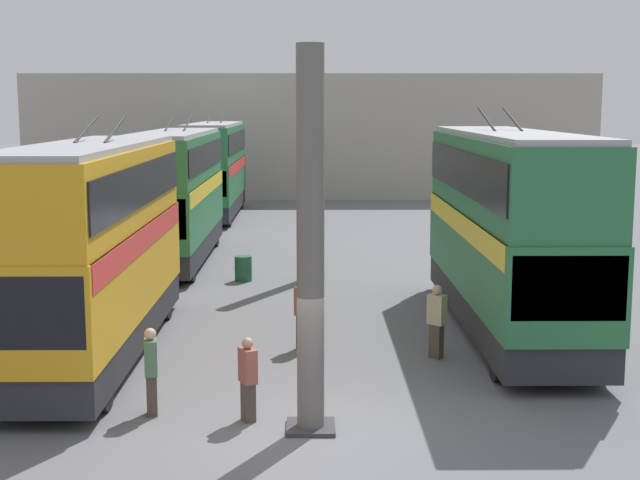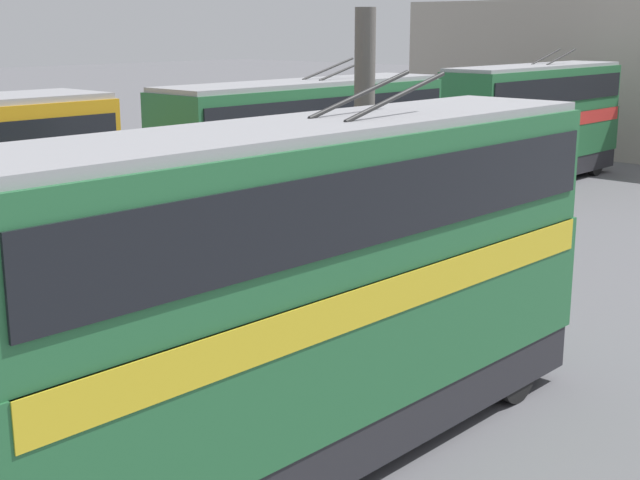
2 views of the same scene
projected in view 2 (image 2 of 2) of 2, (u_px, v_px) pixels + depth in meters
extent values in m
cylinder|color=#605B56|center=(364.00, 156.00, 21.48)|extent=(0.50, 0.50, 6.98)
cube|color=#333338|center=(362.00, 293.00, 22.29)|extent=(0.90, 0.90, 0.08)
cylinder|color=black|center=(514.00, 373.00, 15.87)|extent=(1.07, 0.30, 1.07)
cylinder|color=black|center=(419.00, 345.00, 17.26)|extent=(1.07, 0.30, 1.07)
cube|color=#28282D|center=(315.00, 420.00, 13.63)|extent=(11.11, 2.45, 0.79)
cube|color=#286B3D|center=(315.00, 331.00, 13.29)|extent=(11.34, 2.50, 2.06)
cube|color=yellow|center=(315.00, 283.00, 13.11)|extent=(11.00, 2.54, 0.55)
cube|color=#286B3D|center=(315.00, 199.00, 12.82)|extent=(11.23, 2.43, 1.95)
cube|color=black|center=(315.00, 193.00, 12.79)|extent=(10.89, 2.51, 1.07)
cube|color=#9E9EA3|center=(315.00, 127.00, 12.57)|extent=(11.11, 2.25, 0.14)
cylinder|color=#282828|center=(397.00, 96.00, 13.27)|extent=(2.35, 0.07, 0.65)
cylinder|color=#282828|center=(361.00, 94.00, 13.73)|extent=(2.35, 0.07, 0.65)
cylinder|color=black|center=(70.00, 293.00, 20.76)|extent=(0.97, 0.30, 0.97)
cylinder|color=black|center=(23.00, 276.00, 22.14)|extent=(0.97, 0.30, 0.97)
cylinder|color=black|center=(237.00, 250.00, 24.48)|extent=(1.07, 0.30, 1.07)
cylinder|color=black|center=(189.00, 238.00, 25.87)|extent=(1.07, 0.30, 1.07)
cylinder|color=black|center=(407.00, 209.00, 29.94)|extent=(1.07, 0.30, 1.07)
cylinder|color=black|center=(359.00, 201.00, 31.33)|extent=(1.07, 0.30, 1.07)
cube|color=#28282D|center=(308.00, 217.00, 27.94)|extent=(10.45, 2.45, 0.79)
cube|color=#286B3D|center=(308.00, 173.00, 27.61)|extent=(10.66, 2.50, 2.04)
cube|color=yellow|center=(308.00, 149.00, 27.43)|extent=(10.34, 2.54, 0.55)
cube|color=#286B3D|center=(307.00, 113.00, 27.17)|extent=(10.55, 2.43, 1.67)
cube|color=black|center=(307.00, 110.00, 27.15)|extent=(10.23, 2.51, 0.92)
cube|color=#9E9EA3|center=(307.00, 83.00, 26.96)|extent=(10.45, 2.25, 0.14)
cube|color=black|center=(172.00, 189.00, 23.80)|extent=(0.12, 2.30, 1.31)
cylinder|color=#282828|center=(345.00, 69.00, 27.59)|extent=(2.35, 0.07, 0.65)
cylinder|color=#282828|center=(328.00, 69.00, 28.06)|extent=(2.35, 0.07, 0.65)
cylinder|color=black|center=(503.00, 186.00, 34.27)|extent=(1.06, 0.30, 1.06)
cylinder|color=black|center=(457.00, 180.00, 35.66)|extent=(1.06, 0.30, 1.06)
cylinder|color=black|center=(595.00, 164.00, 39.80)|extent=(1.06, 0.30, 1.06)
cylinder|color=black|center=(553.00, 159.00, 41.19)|extent=(1.06, 0.30, 1.06)
cube|color=#28282D|center=(531.00, 167.00, 37.76)|extent=(10.54, 2.45, 0.79)
cube|color=#286B3D|center=(533.00, 136.00, 37.44)|extent=(10.75, 2.50, 1.92)
cube|color=red|center=(534.00, 119.00, 37.28)|extent=(10.43, 2.54, 0.55)
cube|color=#286B3D|center=(536.00, 91.00, 37.00)|extent=(10.64, 2.43, 1.83)
cube|color=black|center=(536.00, 88.00, 36.98)|extent=(10.32, 2.51, 1.01)
cube|color=#9E9EA3|center=(537.00, 66.00, 36.77)|extent=(10.54, 2.25, 0.14)
cube|color=black|center=(462.00, 143.00, 33.61)|extent=(0.12, 2.30, 1.23)
cylinder|color=#282828|center=(561.00, 57.00, 37.41)|extent=(2.35, 0.07, 0.65)
cylinder|color=#282828|center=(546.00, 57.00, 37.88)|extent=(2.35, 0.07, 0.65)
cube|color=#473D33|center=(95.00, 448.00, 13.32)|extent=(0.35, 0.36, 0.82)
cube|color=tan|center=(92.00, 400.00, 13.14)|extent=(0.46, 0.47, 0.71)
sphere|color=tan|center=(90.00, 371.00, 13.03)|extent=(0.23, 0.23, 0.23)
cube|color=#2D2D33|center=(36.00, 377.00, 15.99)|extent=(0.36, 0.34, 0.82)
cube|color=#934C42|center=(32.00, 337.00, 15.81)|extent=(0.48, 0.45, 0.71)
sphere|color=beige|center=(30.00, 312.00, 15.70)|extent=(0.23, 0.23, 0.23)
cylinder|color=#235638|center=(288.00, 264.00, 23.47)|extent=(0.58, 0.58, 0.85)
cylinder|color=#235638|center=(288.00, 264.00, 23.47)|extent=(0.61, 0.61, 0.04)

